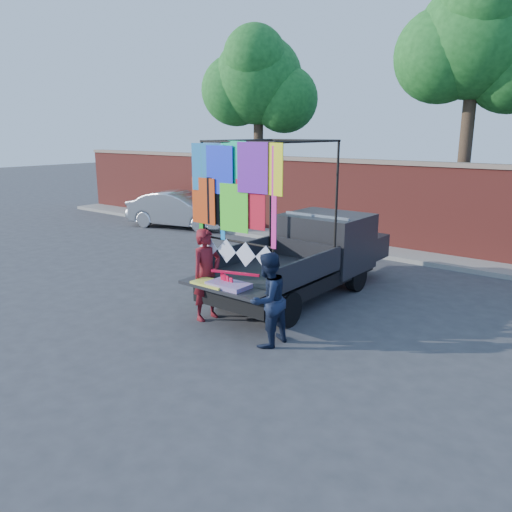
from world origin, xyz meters
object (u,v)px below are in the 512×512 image
Objects in this scene: sedan at (181,210)px; man at (268,300)px; woman at (207,275)px; pickup_truck at (313,254)px.

sedan is 10.82m from man.
man is at bearing -140.82° from sedan.
woman reaches higher than man.
pickup_truck reaches higher than sedan.
woman is (7.17, -6.07, 0.21)m from sedan.
pickup_truck is 2.74m from woman.
woman is at bearing -145.26° from sedan.
woman reaches higher than sedan.
pickup_truck is at bearing -128.61° from sedan.
sedan is at bearing -124.21° from man.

